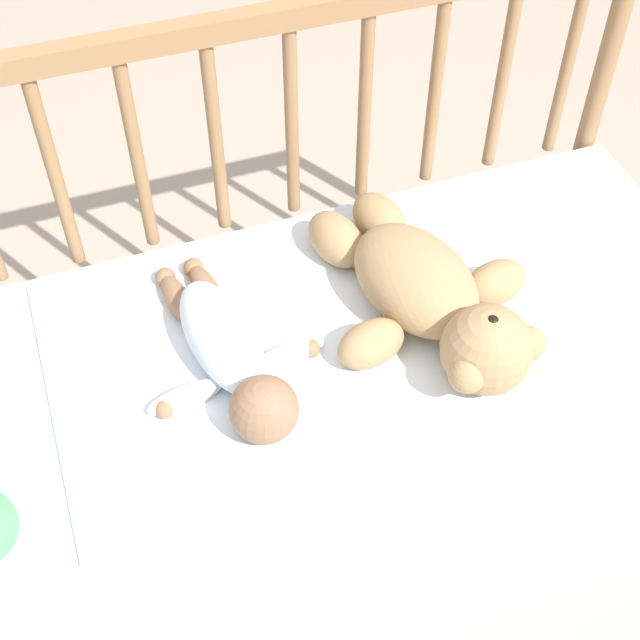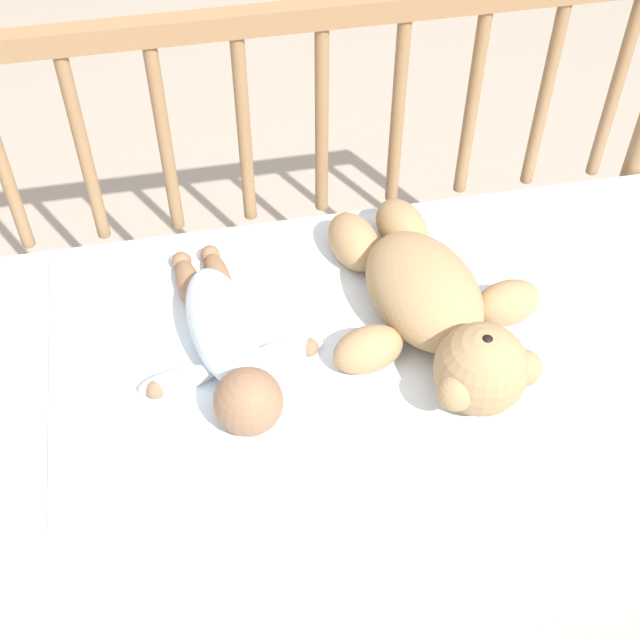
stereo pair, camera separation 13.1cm
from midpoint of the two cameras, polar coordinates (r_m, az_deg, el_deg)
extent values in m
plane|color=tan|center=(1.72, 2.30, -11.78)|extent=(12.00, 12.00, 0.00)
cube|color=silver|center=(1.53, 2.56, -7.60)|extent=(1.33, 0.60, 0.45)
cylinder|color=#997047|center=(1.80, 21.14, 8.24)|extent=(0.04, 0.04, 0.84)
cube|color=#997047|center=(1.35, 0.27, 18.64)|extent=(1.29, 0.03, 0.04)
cylinder|color=#997047|center=(1.45, -17.32, 9.53)|extent=(0.02, 0.02, 0.35)
cylinder|color=#997047|center=(1.44, -12.35, 10.34)|extent=(0.02, 0.02, 0.35)
cylinder|color=#997047|center=(1.44, -7.30, 11.08)|extent=(0.02, 0.02, 0.35)
cylinder|color=#997047|center=(1.44, -2.25, 11.74)|extent=(0.02, 0.02, 0.35)
cylinder|color=#997047|center=(1.46, 2.72, 12.30)|extent=(0.02, 0.02, 0.35)
cylinder|color=#997047|center=(1.49, 7.55, 12.75)|extent=(0.02, 0.02, 0.35)
cylinder|color=#997047|center=(1.53, 12.17, 13.10)|extent=(0.02, 0.02, 0.35)
cylinder|color=#997047|center=(1.58, 16.54, 13.36)|extent=(0.02, 0.02, 0.35)
cylinder|color=#997047|center=(1.64, 20.64, 13.53)|extent=(0.02, 0.02, 0.35)
cube|color=white|center=(1.36, 3.33, -1.21)|extent=(0.84, 0.51, 0.01)
ellipsoid|color=tan|center=(1.37, 9.38, 1.73)|extent=(0.21, 0.27, 0.12)
sphere|color=tan|center=(1.27, 13.18, -3.25)|extent=(0.13, 0.13, 0.13)
sphere|color=tan|center=(1.24, 13.47, -2.21)|extent=(0.06, 0.06, 0.06)
sphere|color=black|center=(1.23, 13.66, -1.52)|extent=(0.02, 0.02, 0.02)
sphere|color=tan|center=(1.28, 15.75, -3.14)|extent=(0.05, 0.05, 0.05)
sphere|color=tan|center=(1.24, 11.69, -4.73)|extent=(0.05, 0.05, 0.05)
ellipsoid|color=tan|center=(1.41, 14.49, 0.91)|extent=(0.12, 0.09, 0.07)
ellipsoid|color=tan|center=(1.31, 5.96, -2.05)|extent=(0.12, 0.09, 0.07)
ellipsoid|color=tan|center=(1.49, 7.78, 5.76)|extent=(0.10, 0.13, 0.08)
ellipsoid|color=tan|center=(1.46, 4.76, 4.88)|extent=(0.10, 0.13, 0.08)
ellipsoid|color=white|center=(1.32, -3.52, -0.51)|extent=(0.13, 0.24, 0.09)
sphere|color=#936B4C|center=(1.23, -1.57, -5.42)|extent=(0.10, 0.10, 0.10)
ellipsoid|color=white|center=(1.32, 0.68, -2.24)|extent=(0.12, 0.05, 0.03)
ellipsoid|color=white|center=(1.30, -6.26, -4.02)|extent=(0.12, 0.05, 0.03)
sphere|color=#936B4C|center=(1.33, 2.17, -2.05)|extent=(0.03, 0.03, 0.03)
sphere|color=#936B4C|center=(1.29, -7.68, -4.59)|extent=(0.03, 0.03, 0.03)
ellipsoid|color=#936B4C|center=(1.42, -3.90, 2.55)|extent=(0.05, 0.12, 0.04)
ellipsoid|color=#936B4C|center=(1.42, -5.76, 2.10)|extent=(0.05, 0.12, 0.04)
sphere|color=#936B4C|center=(1.47, -4.51, 4.04)|extent=(0.03, 0.03, 0.03)
sphere|color=#936B4C|center=(1.46, -6.33, 3.61)|extent=(0.03, 0.03, 0.03)
camera|label=1|loc=(0.07, -87.13, 3.27)|focal=50.00mm
camera|label=2|loc=(0.07, 92.87, -3.27)|focal=50.00mm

